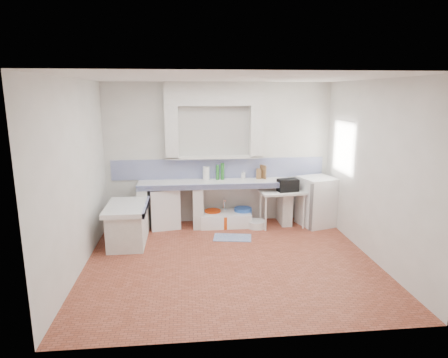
{
  "coord_description": "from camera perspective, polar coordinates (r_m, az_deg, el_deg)",
  "views": [
    {
      "loc": [
        -0.68,
        -5.65,
        2.59
      ],
      "look_at": [
        0.0,
        1.0,
        1.1
      ],
      "focal_mm": 31.04,
      "sensor_mm": 36.0,
      "label": 1
    }
  ],
  "objects": [
    {
      "name": "rug",
      "position": [
        7.16,
        1.26,
        -8.62
      ],
      "size": [
        0.74,
        0.5,
        0.01
      ],
      "primitive_type": "cube",
      "rotation": [
        0.0,
        0.0,
        -0.17
      ],
      "color": "#2B4C94",
      "rests_on": "ground"
    },
    {
      "name": "counter_pier_left",
      "position": [
        7.71,
        -11.72,
        -4.12
      ],
      "size": [
        0.2,
        0.55,
        0.82
      ],
      "primitive_type": "cube",
      "color": "silver",
      "rests_on": "ground"
    },
    {
      "name": "wall_right",
      "position": [
        6.48,
        21.18,
        1.11
      ],
      "size": [
        0.0,
        4.5,
        4.5
      ],
      "primitive_type": "plane",
      "rotation": [
        1.57,
        0.0,
        -1.57
      ],
      "color": "silver",
      "rests_on": "ground"
    },
    {
      "name": "peninsula_base",
      "position": [
        7.02,
        -13.97,
        -6.8
      ],
      "size": [
        0.6,
        1.0,
        0.62
      ],
      "primitive_type": "cube",
      "color": "silver",
      "rests_on": "ground"
    },
    {
      "name": "counter_lip",
      "position": [
        7.31,
        -1.11,
        -1.14
      ],
      "size": [
        3.0,
        0.04,
        0.1
      ],
      "primitive_type": "cube",
      "color": "navy",
      "rests_on": "ground"
    },
    {
      "name": "ceiling",
      "position": [
        5.7,
        1.05,
        14.66
      ],
      "size": [
        4.5,
        4.5,
        0.0
      ],
      "primitive_type": "plane",
      "rotation": [
        3.14,
        0.0,
        0.0
      ],
      "color": "silver",
      "rests_on": "ground"
    },
    {
      "name": "wall_left",
      "position": [
        5.99,
        -20.91,
        0.25
      ],
      "size": [
        0.0,
        4.5,
        4.5
      ],
      "primitive_type": "plane",
      "rotation": [
        1.57,
        0.0,
        1.57
      ],
      "color": "silver",
      "rests_on": "ground"
    },
    {
      "name": "peninsula_top",
      "position": [
        6.91,
        -14.12,
        -4.05
      ],
      "size": [
        0.7,
        1.1,
        0.08
      ],
      "primitive_type": "cube",
      "color": "white",
      "rests_on": "ground"
    },
    {
      "name": "floor",
      "position": [
        6.26,
        0.95,
        -11.9
      ],
      "size": [
        4.5,
        4.5,
        0.0
      ],
      "primitive_type": "plane",
      "color": "#9E4B36",
      "rests_on": "ground"
    },
    {
      "name": "lace_valance",
      "position": [
        7.49,
        17.61,
        7.31
      ],
      "size": [
        0.01,
        0.84,
        0.24
      ],
      "primitive_type": "cube",
      "color": "white",
      "rests_on": "ground"
    },
    {
      "name": "counter_pier_mid",
      "position": [
        7.67,
        -3.88,
        -3.97
      ],
      "size": [
        0.2,
        0.55,
        0.82
      ],
      "primitive_type": "cube",
      "color": "silver",
      "rests_on": "ground"
    },
    {
      "name": "water_bottle_b",
      "position": [
        7.93,
        0.16,
        -5.43
      ],
      "size": [
        0.09,
        0.09,
        0.28
      ],
      "primitive_type": "cylinder",
      "rotation": [
        0.0,
        0.0,
        0.2
      ],
      "color": "silver",
      "rests_on": "ground"
    },
    {
      "name": "fridge",
      "position": [
        7.92,
        13.53,
        -3.22
      ],
      "size": [
        0.78,
        0.78,
        0.97
      ],
      "primitive_type": "cube",
      "rotation": [
        0.0,
        0.0,
        0.29
      ],
      "color": "white",
      "rests_on": "ground"
    },
    {
      "name": "green_bottle_a",
      "position": [
        7.69,
        -0.96,
        0.98
      ],
      "size": [
        0.08,
        0.08,
        0.29
      ],
      "primitive_type": "cylinder",
      "rotation": [
        0.0,
        0.0,
        -0.42
      ],
      "color": "#236A25",
      "rests_on": "counter_slab"
    },
    {
      "name": "bucket_blue",
      "position": [
        7.85,
        2.81,
        -5.45
      ],
      "size": [
        0.36,
        0.36,
        0.33
      ],
      "primitive_type": "cylinder",
      "rotation": [
        0.0,
        0.0,
        0.01
      ],
      "color": "blue",
      "rests_on": "ground"
    },
    {
      "name": "stove",
      "position": [
        7.7,
        -8.79,
        -4.15
      ],
      "size": [
        0.64,
        0.63,
        0.79
      ],
      "primitive_type": "cube",
      "rotation": [
        0.0,
        0.0,
        0.18
      ],
      "color": "white",
      "rests_on": "ground"
    },
    {
      "name": "sink",
      "position": [
        7.77,
        0.14,
        -5.98
      ],
      "size": [
        1.0,
        0.55,
        0.24
      ],
      "primitive_type": "cube",
      "rotation": [
        0.0,
        0.0,
        0.01
      ],
      "color": "white",
      "rests_on": "ground"
    },
    {
      "name": "cutting_board",
      "position": [
        7.82,
        5.77,
        1.06
      ],
      "size": [
        0.1,
        0.19,
        0.28
      ],
      "primitive_type": "cube",
      "rotation": [
        0.0,
        0.0,
        0.42
      ],
      "color": "olive",
      "rests_on": "counter_slab"
    },
    {
      "name": "green_bottle_b",
      "position": [
        7.69,
        -0.23,
        1.13
      ],
      "size": [
        0.1,
        0.1,
        0.33
      ],
      "primitive_type": "cylinder",
      "rotation": [
        0.0,
        0.0,
        0.42
      ],
      "color": "#236A25",
      "rests_on": "counter_slab"
    },
    {
      "name": "soap_bottle",
      "position": [
        7.76,
        2.86,
        0.64
      ],
      "size": [
        0.1,
        0.1,
        0.18
      ],
      "primitive_type": "imported",
      "rotation": [
        0.0,
        0.0,
        -0.28
      ],
      "color": "white",
      "rests_on": "counter_slab"
    },
    {
      "name": "counter_pier_right",
      "position": [
        7.92,
        8.9,
        -3.57
      ],
      "size": [
        0.2,
        0.55,
        0.82
      ],
      "primitive_type": "cube",
      "color": "silver",
      "rests_on": "ground"
    },
    {
      "name": "paper_towel",
      "position": [
        7.68,
        -2.66,
        0.84
      ],
      "size": [
        0.16,
        0.16,
        0.26
      ],
      "primitive_type": "cylinder",
      "rotation": [
        0.0,
        0.0,
        0.24
      ],
      "color": "white",
      "rests_on": "counter_slab"
    },
    {
      "name": "alcove_mass",
      "position": [
        7.55,
        -1.46,
        12.44
      ],
      "size": [
        1.9,
        0.25,
        0.45
      ],
      "primitive_type": "cube",
      "color": "silver",
      "rests_on": "ground"
    },
    {
      "name": "basin_white",
      "position": [
        7.68,
        4.81,
        -6.63
      ],
      "size": [
        0.48,
        0.48,
        0.14
      ],
      "primitive_type": "cylinder",
      "rotation": [
        0.0,
        0.0,
        -0.43
      ],
      "color": "white",
      "rests_on": "ground"
    },
    {
      "name": "bucket_orange",
      "position": [
        7.63,
        0.11,
        -6.27
      ],
      "size": [
        0.34,
        0.34,
        0.25
      ],
      "primitive_type": "cylinder",
      "rotation": [
        0.0,
        0.0,
        0.32
      ],
      "color": "#C6410C",
      "rests_on": "ground"
    },
    {
      "name": "peninsula_lip",
      "position": [
        6.87,
        -11.39,
        -4.02
      ],
      "size": [
        0.04,
        1.1,
        0.1
      ],
      "primitive_type": "cube",
      "color": "navy",
      "rests_on": "ground"
    },
    {
      "name": "side_table",
      "position": [
        7.72,
        8.51,
        -4.38
      ],
      "size": [
        0.89,
        0.54,
        0.04
      ],
      "primitive_type": "cube",
      "rotation": [
        0.0,
        0.0,
        0.07
      ],
      "color": "white",
      "rests_on": "ground"
    },
    {
      "name": "window_frame",
      "position": [
        7.59,
        18.43,
        4.42
      ],
      "size": [
        0.35,
        0.86,
        1.06
      ],
      "primitive_type": "cube",
      "color": "#361D11",
      "rests_on": "ground"
    },
    {
      "name": "counter_slab",
      "position": [
        7.58,
        -1.29,
        -0.64
      ],
      "size": [
        3.0,
        0.6,
        0.08
      ],
      "primitive_type": "cube",
      "color": "white",
      "rests_on": "ground"
    },
    {
      "name": "water_bottle_a",
      "position": [
        7.92,
        -1.13,
        -5.47
      ],
      "size": [
        0.09,
        0.09,
        0.28
      ],
      "primitive_type": "cylinder",
      "rotation": [
        0.0,
        0.0,
        0.34
      ],
      "color": "silver",
      "rests_on": "ground"
    },
    {
      "name": "black_bag",
      "position": [
        7.61,
        9.38,
        -0.91
      ],
      "size": [
        0.42,
        0.28,
        0.24
      ],
      "primitive_type": "cube",
      "rotation": [
        0.0,
        0.0,
        0.15
      ],
      "color": "black",
      "rests_on": "side_table"
    },
    {
      "name": "knife_block",
      "position": [
        7.81,
        5.14,
        0.77
      ],
      "size": [
        0.12,
        0.1,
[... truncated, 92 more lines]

